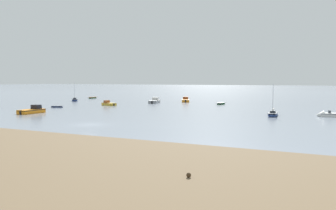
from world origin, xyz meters
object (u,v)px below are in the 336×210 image
Objects in this scene: rowboat_moored_0 at (221,104)px; sailboat_moored_2 at (273,114)px; rowboat_moored_2 at (93,98)px; sailboat_moored_3 at (75,100)px; motorboat_moored_3 at (35,111)px; rowboat_moored_1 at (57,107)px; motorboat_moored_2 at (329,115)px; motorboat_moored_0 at (155,102)px; motorboat_moored_4 at (186,101)px; motorboat_moored_1 at (107,104)px.

sailboat_moored_2 reaches higher than rowboat_moored_0.
sailboat_moored_3 reaches higher than rowboat_moored_2.
motorboat_moored_3 is 39.66m from sailboat_moored_3.
rowboat_moored_0 is at bearing 82.54° from rowboat_moored_2.
rowboat_moored_0 is 1.39× the size of rowboat_moored_1.
rowboat_moored_2 is at bearing 24.82° from motorboat_moored_3.
sailboat_moored_3 is (-72.17, 17.33, 0.02)m from motorboat_moored_2.
rowboat_moored_0 is at bearing -34.82° from motorboat_moored_3.
rowboat_moored_1 is 25.58m from sailboat_moored_3.
motorboat_moored_2 is at bearing 164.00° from rowboat_moored_1.
rowboat_moored_2 is (-24.38, 50.09, -0.19)m from motorboat_moored_3.
motorboat_moored_0 is at bearing 72.95° from rowboat_moored_2.
sailboat_moored_2 is (17.32, -25.27, 0.08)m from rowboat_moored_0.
motorboat_moored_4 is at bearing -108.75° from rowboat_moored_0.
motorboat_moored_1 is 36.13m from rowboat_moored_2.
motorboat_moored_0 is at bearing -77.52° from rowboat_moored_0.
motorboat_moored_4 is (-39.37, 28.35, 0.10)m from motorboat_moored_2.
motorboat_moored_4 reaches higher than rowboat_moored_1.
motorboat_moored_1 is 1.00× the size of motorboat_moored_2.
motorboat_moored_3 reaches higher than rowboat_moored_0.
sailboat_moored_2 reaches higher than rowboat_moored_1.
motorboat_moored_1 is at bearing 126.49° from motorboat_moored_4.
motorboat_moored_1 is 30.16m from rowboat_moored_0.
rowboat_moored_1 is at bearing -43.50° from rowboat_moored_0.
motorboat_moored_4 is (32.80, 11.02, 0.09)m from sailboat_moored_3.
rowboat_moored_0 is 42.03m from rowboat_moored_1.
rowboat_moored_1 is at bearing 138.10° from motorboat_moored_0.
sailboat_moored_2 reaches higher than sailboat_moored_3.
motorboat_moored_2 is 1.67× the size of rowboat_moored_1.
rowboat_moored_1 is 0.49× the size of motorboat_moored_3.
rowboat_moored_2 is 0.64× the size of motorboat_moored_4.
rowboat_moored_0 is 1.08× the size of rowboat_moored_2.
motorboat_moored_3 reaches higher than motorboat_moored_4.
rowboat_moored_1 is at bearing 30.41° from rowboat_moored_2.
rowboat_moored_2 is (-67.99, 35.92, -0.10)m from sailboat_moored_2.
rowboat_moored_2 is at bearing 60.59° from motorboat_moored_4.
rowboat_moored_1 is 0.52× the size of sailboat_moored_2.
motorboat_moored_3 is (-43.61, -14.17, 0.10)m from sailboat_moored_2.
rowboat_moored_1 is 41.59m from rowboat_moored_2.
motorboat_moored_0 is 26.85m from sailboat_moored_3.
sailboat_moored_3 reaches higher than rowboat_moored_1.
rowboat_moored_0 is 51.78m from rowboat_moored_2.
rowboat_moored_1 is at bearing 166.62° from sailboat_moored_3.
motorboat_moored_3 is (-0.46, -23.86, 0.07)m from motorboat_moored_1.
motorboat_moored_2 reaches higher than rowboat_moored_2.
motorboat_moored_2 is 48.51m from motorboat_moored_4.
motorboat_moored_2 is at bearing 57.15° from rowboat_moored_0.
rowboat_moored_0 is at bearing -49.14° from motorboat_moored_2.
motorboat_moored_0 is 49.82m from motorboat_moored_2.
sailboat_moored_3 is at bearing -79.37° from rowboat_moored_1.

